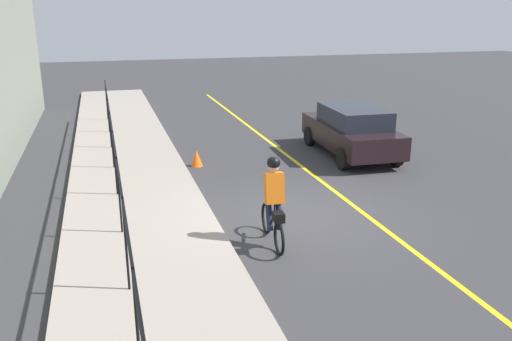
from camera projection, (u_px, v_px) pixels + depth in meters
ground_plane at (293, 216)px, 12.01m from camera, size 80.00×80.00×0.00m
lane_line_centre at (357, 208)px, 12.44m from camera, size 36.00×0.12×0.01m
sidewalk at (142, 229)px, 11.07m from camera, size 40.00×3.20×0.15m
iron_fence at (115, 159)px, 11.49m from camera, size 21.57×0.04×1.60m
cyclist_lead at (274, 202)px, 10.25m from camera, size 1.71×0.38×1.83m
patrol_sedan at (351, 130)px, 16.74m from camera, size 4.48×2.10×1.58m
traffic_cone_near at (196, 158)px, 15.72m from camera, size 0.36×0.36×0.50m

